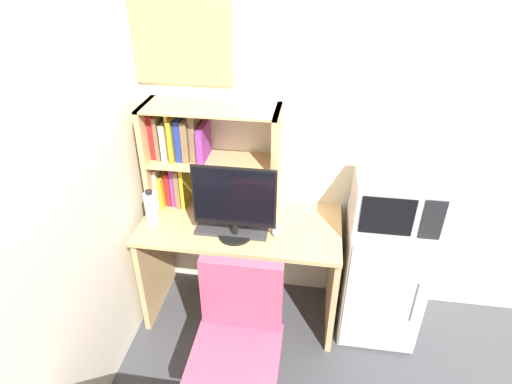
% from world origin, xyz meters
% --- Properties ---
extents(wall_back, '(6.40, 0.04, 2.60)m').
position_xyz_m(wall_back, '(0.40, 0.02, 1.30)').
color(wall_back, silver).
rests_on(wall_back, ground_plane).
extents(desk, '(1.23, 0.60, 0.75)m').
position_xyz_m(desk, '(-0.93, -0.30, 0.52)').
color(desk, tan).
rests_on(desk, ground_plane).
extents(hutch_bookshelf, '(0.81, 0.30, 0.68)m').
position_xyz_m(hutch_bookshelf, '(-1.25, -0.13, 1.13)').
color(hutch_bookshelf, tan).
rests_on(hutch_bookshelf, desk).
extents(monitor, '(0.48, 0.20, 0.45)m').
position_xyz_m(monitor, '(-0.94, -0.43, 0.99)').
color(monitor, black).
rests_on(monitor, desk).
extents(keyboard, '(0.43, 0.13, 0.02)m').
position_xyz_m(keyboard, '(-0.97, -0.40, 0.76)').
color(keyboard, '#333338').
rests_on(keyboard, desk).
extents(computer_mouse, '(0.05, 0.10, 0.04)m').
position_xyz_m(computer_mouse, '(-0.71, -0.37, 0.77)').
color(computer_mouse, silver).
rests_on(computer_mouse, desk).
extents(water_bottle, '(0.07, 0.07, 0.23)m').
position_xyz_m(water_bottle, '(-1.47, -0.38, 0.86)').
color(water_bottle, silver).
rests_on(water_bottle, desk).
extents(mini_fridge, '(0.48, 0.51, 0.84)m').
position_xyz_m(mini_fridge, '(-0.04, -0.27, 0.42)').
color(mini_fridge, silver).
rests_on(mini_fridge, ground_plane).
extents(microwave, '(0.47, 0.37, 0.30)m').
position_xyz_m(microwave, '(-0.04, -0.27, 0.99)').
color(microwave, '#ADADB2').
rests_on(microwave, mini_fridge).
extents(desk_chair, '(0.51, 0.51, 0.91)m').
position_xyz_m(desk_chair, '(-0.83, -0.98, 0.39)').
color(desk_chair, black).
rests_on(desk_chair, ground_plane).
extents(wall_corkboard, '(0.76, 0.02, 0.53)m').
position_xyz_m(wall_corkboard, '(-1.40, -0.01, 1.79)').
color(wall_corkboard, tan).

